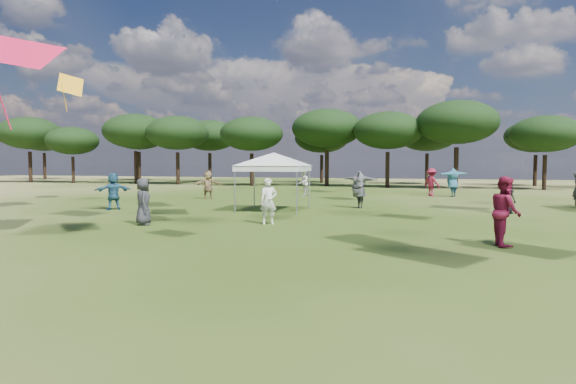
% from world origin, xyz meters
% --- Properties ---
extents(tree_line, '(108.78, 17.63, 7.77)m').
position_xyz_m(tree_line, '(2.39, 47.41, 5.42)').
color(tree_line, black).
rests_on(tree_line, ground).
extents(tent_left, '(6.02, 6.02, 3.00)m').
position_xyz_m(tent_left, '(-5.91, 21.55, 2.57)').
color(tent_left, gray).
rests_on(tent_left, ground).
extents(festival_crowd, '(28.12, 21.07, 1.93)m').
position_xyz_m(festival_crowd, '(-1.41, 25.30, 0.91)').
color(festival_crowd, maroon).
rests_on(festival_crowd, ground).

